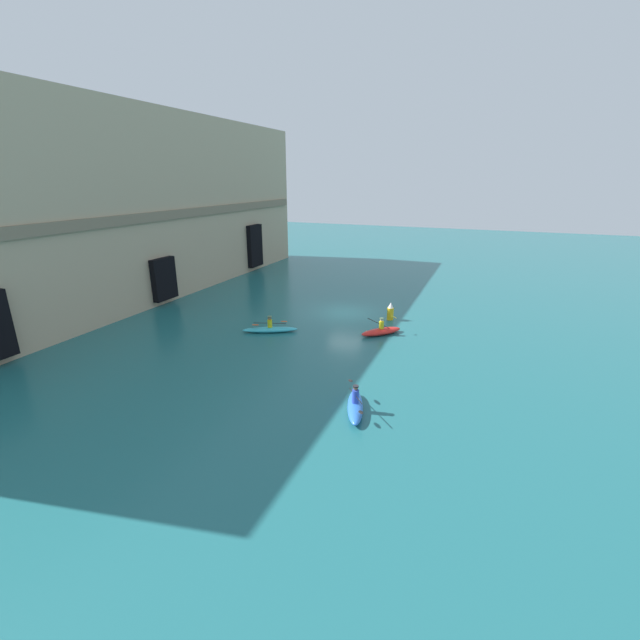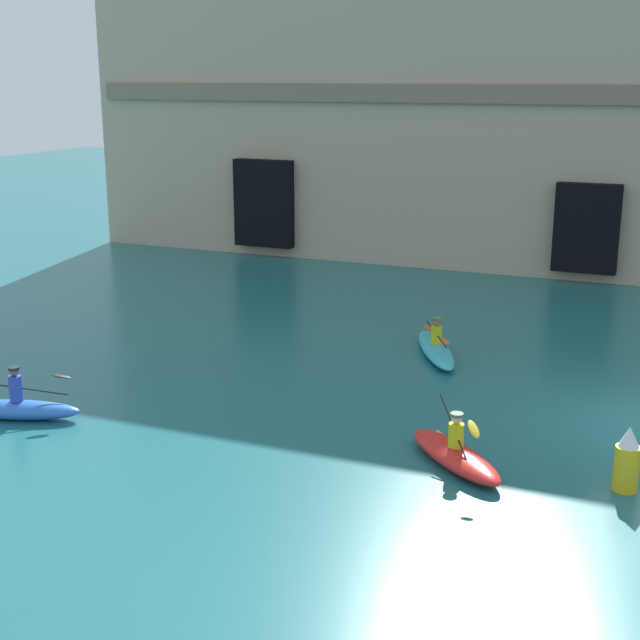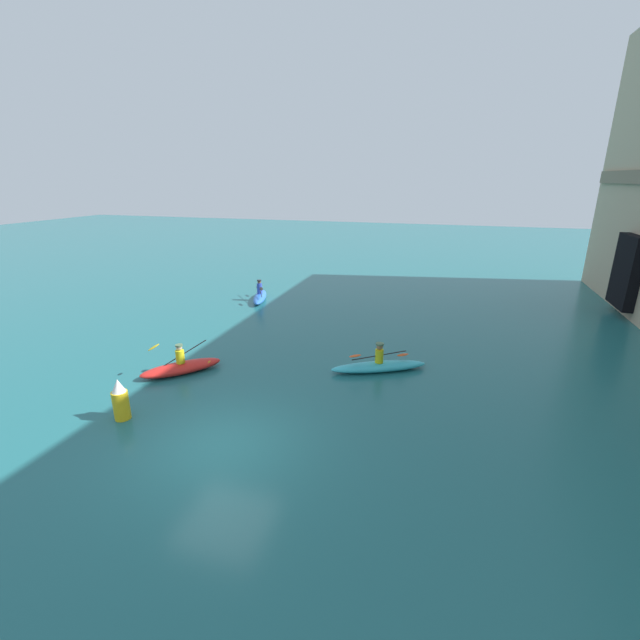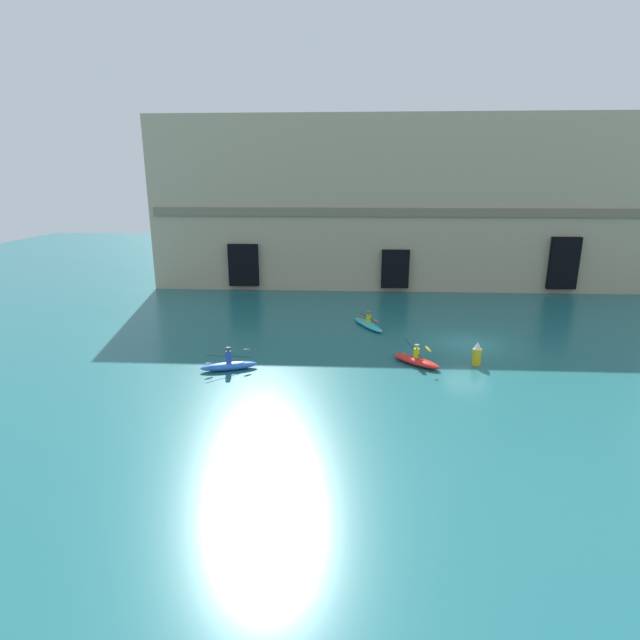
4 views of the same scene
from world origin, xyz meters
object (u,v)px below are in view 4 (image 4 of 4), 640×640
object	(u,v)px
kayak_red	(416,360)
kayak_cyan	(368,324)
kayak_blue	(229,365)
marker_buoy	(477,354)

from	to	relation	value
kayak_red	kayak_cyan	world-z (taller)	kayak_red
kayak_blue	kayak_cyan	size ratio (longest dim) A/B	0.84
kayak_red	marker_buoy	world-z (taller)	marker_buoy
marker_buoy	kayak_red	bearing A→B (deg)	-177.21
kayak_blue	marker_buoy	bearing A→B (deg)	-11.01
kayak_blue	kayak_red	bearing A→B (deg)	-9.78
marker_buoy	kayak_cyan	bearing A→B (deg)	129.33
kayak_red	kayak_cyan	bearing A→B (deg)	-28.59
kayak_blue	marker_buoy	xyz separation A→B (m)	(12.79, 1.47, 0.33)
kayak_cyan	kayak_red	bearing A→B (deg)	-7.92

